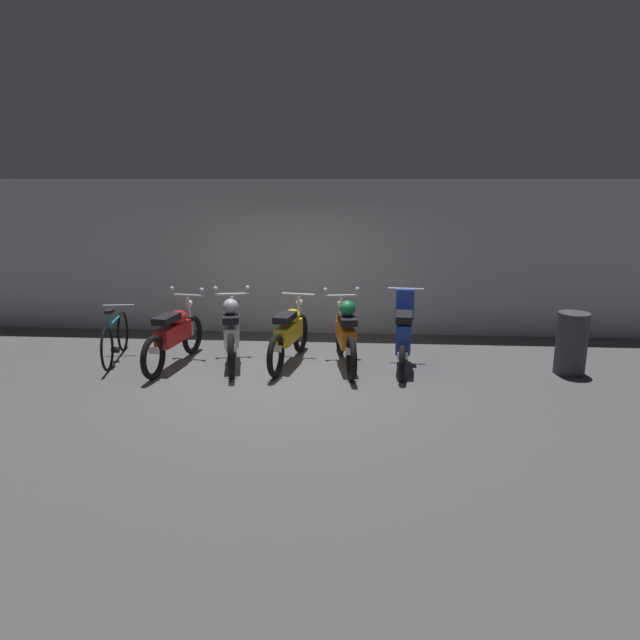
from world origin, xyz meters
TOP-DOWN VIEW (x-y plane):
  - ground_plane at (0.00, 0.00)m, footprint 80.00×80.00m
  - back_wall at (0.00, 2.72)m, footprint 16.00×0.30m
  - motorbike_slot_0 at (-1.77, 0.51)m, footprint 0.58×1.94m
  - motorbike_slot_1 at (-0.89, 0.64)m, footprint 0.62×1.93m
  - motorbike_slot_2 at (0.00, 0.72)m, footprint 0.60×1.93m
  - motorbike_slot_3 at (0.89, 0.64)m, footprint 0.58×1.94m
  - motorbike_slot_4 at (1.78, 0.63)m, footprint 0.56×1.68m
  - bicycle at (-2.80, 0.67)m, footprint 0.50×1.71m
  - trash_bin at (4.26, 0.52)m, footprint 0.45×0.45m

SIDE VIEW (x-z plane):
  - ground_plane at x=0.00m, z-range 0.00..0.00m
  - bicycle at x=-2.80m, z-range -0.08..0.80m
  - trash_bin at x=4.26m, z-range 0.00..0.93m
  - motorbike_slot_2 at x=0.00m, z-range -0.03..1.01m
  - motorbike_slot_0 at x=-1.77m, z-range -0.08..1.07m
  - motorbike_slot_4 at x=1.78m, z-range -0.06..1.11m
  - motorbike_slot_1 at x=-0.89m, z-range -0.05..1.10m
  - motorbike_slot_3 at x=0.89m, z-range -0.05..1.10m
  - back_wall at x=0.00m, z-range 0.00..2.82m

